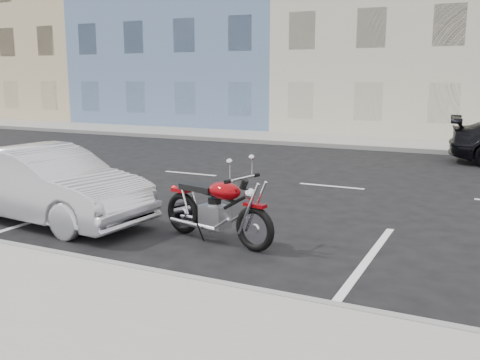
{
  "coord_description": "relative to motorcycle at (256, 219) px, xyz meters",
  "views": [
    {
      "loc": [
        1.56,
        -12.42,
        2.61
      ],
      "look_at": [
        -2.54,
        -3.98,
        0.8
      ],
      "focal_mm": 40.0,
      "sensor_mm": 36.0,
      "label": 1
    }
  ],
  "objects": [
    {
      "name": "sedan_silver",
      "position": [
        -4.16,
        -0.06,
        0.18
      ],
      "size": [
        4.3,
        1.84,
        1.38
      ],
      "primitive_type": "imported",
      "rotation": [
        0.0,
        0.0,
        1.48
      ],
      "color": "#B6B7BE",
      "rests_on": "ground"
    },
    {
      "name": "curb_near",
      "position": [
        -3.39,
        -1.67,
        -0.43
      ],
      "size": [
        80.0,
        0.12,
        0.16
      ],
      "primitive_type": "cube",
      "color": "gray",
      "rests_on": "ground"
    },
    {
      "name": "bldg_far_west",
      "position": [
        -24.39,
        21.63,
        5.49
      ],
      "size": [
        12.0,
        12.0,
        12.0
      ],
      "primitive_type": "cube",
      "color": "tan",
      "rests_on": "ground"
    },
    {
      "name": "bldg_blue",
      "position": [
        -12.39,
        21.63,
        5.99
      ],
      "size": [
        12.0,
        12.0,
        13.0
      ],
      "primitive_type": "cube",
      "color": "slate",
      "rests_on": "ground"
    },
    {
      "name": "ground",
      "position": [
        1.61,
        5.33,
        -0.51
      ],
      "size": [
        120.0,
        120.0,
        0.0
      ],
      "primitive_type": "plane",
      "color": "black",
      "rests_on": "ground"
    },
    {
      "name": "bldg_cream",
      "position": [
        -0.39,
        21.63,
        5.24
      ],
      "size": [
        12.0,
        12.0,
        11.5
      ],
      "primitive_type": "cube",
      "color": "beige",
      "rests_on": "ground"
    },
    {
      "name": "motorcycle",
      "position": [
        0.0,
        0.0,
        0.0
      ],
      "size": [
        2.21,
        0.88,
        1.12
      ],
      "rotation": [
        0.0,
        0.0,
        -0.23
      ],
      "color": "black",
      "rests_on": "ground"
    },
    {
      "name": "curb_far",
      "position": [
        -3.39,
        12.33,
        -0.43
      ],
      "size": [
        80.0,
        0.12,
        0.16
      ],
      "primitive_type": "cube",
      "color": "gray",
      "rests_on": "ground"
    },
    {
      "name": "sidewalk_far",
      "position": [
        -3.39,
        14.03,
        -0.44
      ],
      "size": [
        80.0,
        3.4,
        0.15
      ],
      "primitive_type": "cube",
      "color": "gray",
      "rests_on": "ground"
    }
  ]
}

